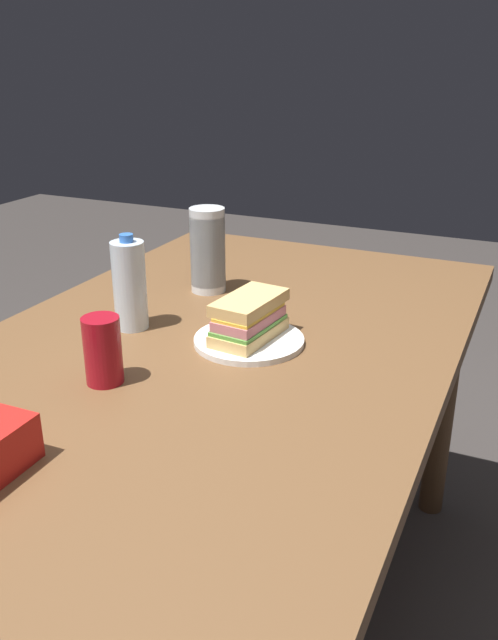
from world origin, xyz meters
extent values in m
plane|color=#383330|center=(0.00, 0.00, 0.00)|extent=(8.00, 8.00, 0.00)
cube|color=brown|center=(0.00, 0.00, 0.75)|extent=(1.56, 0.93, 0.04)
cylinder|color=brown|center=(0.70, -0.38, 0.36)|extent=(0.07, 0.07, 0.73)
cylinder|color=brown|center=(0.70, 0.38, 0.36)|extent=(0.07, 0.07, 0.73)
cylinder|color=white|center=(0.04, -0.07, 0.77)|extent=(0.22, 0.22, 0.01)
cube|color=#DBB26B|center=(0.04, -0.07, 0.79)|extent=(0.18, 0.11, 0.02)
cube|color=#599E3F|center=(0.04, -0.07, 0.81)|extent=(0.17, 0.10, 0.01)
cube|color=#C6727A|center=(0.04, -0.07, 0.82)|extent=(0.16, 0.10, 0.02)
cube|color=yellow|center=(0.04, -0.07, 0.83)|extent=(0.16, 0.10, 0.01)
cube|color=#DBB26B|center=(0.05, -0.07, 0.85)|extent=(0.18, 0.11, 0.02)
cylinder|color=maroon|center=(-0.22, 0.09, 0.83)|extent=(0.07, 0.07, 0.12)
cylinder|color=silver|center=(0.01, 0.19, 0.86)|extent=(0.07, 0.07, 0.19)
cylinder|color=blue|center=(0.01, 0.19, 0.96)|extent=(0.03, 0.03, 0.02)
cylinder|color=silver|center=(0.29, 0.15, 0.82)|extent=(0.08, 0.08, 0.09)
cylinder|color=silver|center=(0.29, 0.15, 0.83)|extent=(0.08, 0.08, 0.09)
cylinder|color=silver|center=(0.29, 0.15, 0.85)|extent=(0.08, 0.08, 0.09)
cylinder|color=silver|center=(0.29, 0.15, 0.87)|extent=(0.08, 0.08, 0.09)
cylinder|color=silver|center=(0.29, 0.15, 0.89)|extent=(0.08, 0.08, 0.09)
cylinder|color=silver|center=(0.29, 0.15, 0.91)|extent=(0.08, 0.08, 0.09)
cylinder|color=silver|center=(0.29, 0.15, 0.92)|extent=(0.08, 0.08, 0.09)
camera|label=1|loc=(-1.06, -0.57, 1.31)|focal=37.20mm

